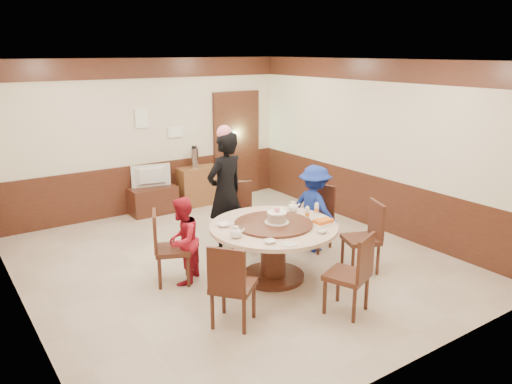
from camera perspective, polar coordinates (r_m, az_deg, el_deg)
room at (r=6.89m, az=-2.53°, el=0.31°), size 6.00×6.04×2.84m
banquet_table at (r=6.54m, az=1.99°, el=-5.57°), size 1.66×1.66×0.78m
chair_0 at (r=7.67m, az=6.79°, el=-4.22°), size 0.56×0.55×0.97m
chair_1 at (r=7.75m, az=-1.70°, el=-3.89°), size 0.57×0.57×0.97m
chair_2 at (r=6.61m, az=-9.64°, el=-7.71°), size 0.58×0.58×0.97m
chair_3 at (r=5.58m, az=-2.68°, el=-12.12°), size 0.62×0.62×0.97m
chair_4 at (r=5.91m, az=10.48°, el=-10.72°), size 0.57×0.58×0.97m
chair_5 at (r=7.01m, az=12.00°, el=-6.43°), size 0.58×0.57×0.97m
person_standing at (r=7.37m, az=-3.53°, el=-0.04°), size 0.74×0.57×1.81m
person_red at (r=6.50m, az=-8.41°, el=-5.52°), size 0.71×0.69×1.15m
person_blue at (r=7.49m, az=6.71°, el=-1.88°), size 0.58×0.90×1.31m
birthday_cake at (r=6.45m, az=2.39°, el=-2.89°), size 0.32×0.32×0.21m
teapot_left at (r=6.02m, az=-2.32°, el=-4.72°), size 0.17×0.15×0.13m
teapot_right at (r=6.99m, az=4.24°, el=-1.78°), size 0.17×0.15×0.13m
bowl_0 at (r=6.42m, az=-3.70°, el=-3.77°), size 0.17×0.17×0.04m
bowl_1 at (r=6.24m, az=7.52°, el=-4.47°), size 0.13×0.13×0.04m
bowl_2 at (r=5.88m, az=1.58°, el=-5.67°), size 0.14×0.14×0.04m
bowl_3 at (r=6.73m, az=7.48°, el=-2.96°), size 0.12×0.12×0.04m
saucer_near at (r=5.84m, az=3.81°, el=-5.96°), size 0.18×0.18×0.01m
saucer_far at (r=7.10m, az=2.54°, el=-1.93°), size 0.18×0.18×0.01m
shrimp_platter at (r=6.55m, az=7.68°, el=-3.41°), size 0.30×0.20×0.06m
bottle_0 at (r=6.70m, az=5.88°, el=-2.44°), size 0.06×0.06×0.16m
bottle_1 at (r=6.88m, az=6.94°, el=-1.97°), size 0.06×0.06×0.16m
tv_stand at (r=9.43m, az=-11.67°, el=-0.93°), size 0.85×0.45×0.50m
television at (r=9.32m, az=-11.83°, el=1.76°), size 0.72×0.23×0.41m
side_cabinet at (r=9.82m, az=-6.60°, el=0.72°), size 0.80×0.40×0.75m
thermos at (r=9.66m, az=-7.04°, el=3.90°), size 0.15×0.15×0.38m
notice_left at (r=9.30m, az=-12.90°, el=8.22°), size 0.25×0.00×0.35m
notice_right at (r=9.60m, az=-9.16°, el=6.83°), size 0.30×0.00×0.22m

